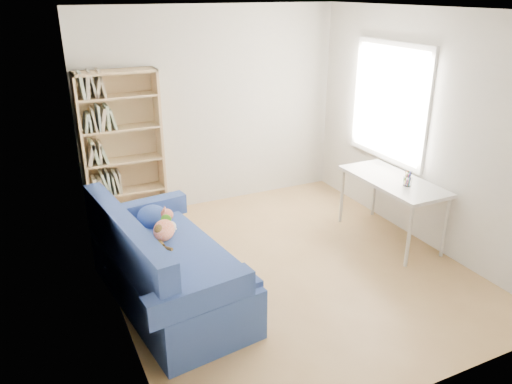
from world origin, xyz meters
TOP-DOWN VIEW (x-y plane):
  - ground at (0.00, 0.00)m, footprint 4.00×4.00m
  - room_shell at (0.10, 0.03)m, footprint 3.54×4.04m
  - sofa at (-1.32, -0.07)m, footprint 1.15×2.03m
  - bookshelf at (-1.26, 1.84)m, footprint 0.95×0.30m
  - desk at (1.43, 0.05)m, footprint 0.61×1.32m
  - pen_cup at (1.43, -0.17)m, footprint 0.09×0.09m

SIDE VIEW (x-z plane):
  - ground at x=0.00m, z-range 0.00..0.00m
  - sofa at x=-1.32m, z-range -0.12..0.83m
  - desk at x=1.43m, z-range 0.31..1.06m
  - pen_cup at x=1.43m, z-range 0.73..0.91m
  - bookshelf at x=-1.26m, z-range -0.07..1.83m
  - room_shell at x=0.10m, z-range 0.33..2.95m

